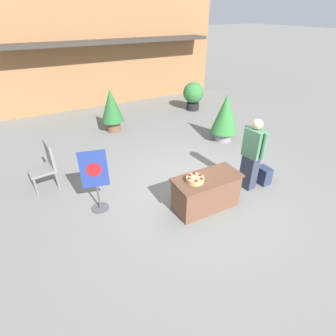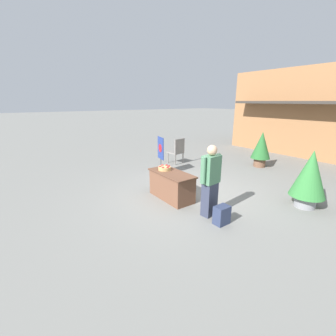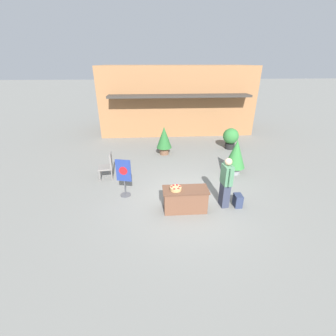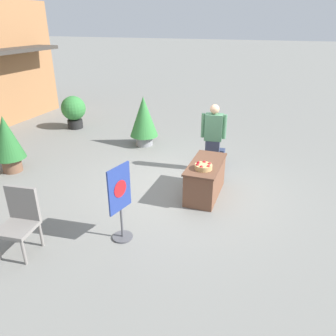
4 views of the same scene
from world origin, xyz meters
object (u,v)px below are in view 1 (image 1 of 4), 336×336
(person_visitor, at_px, (252,154))
(backpack, at_px, (263,175))
(patio_chair, at_px, (46,164))
(poster_board, at_px, (96,180))
(display_table, at_px, (206,192))
(potted_plant_near_left, at_px, (112,108))
(apple_basket, at_px, (195,179))
(potted_plant_near_right, at_px, (193,94))
(potted_plant_far_left, at_px, (225,115))

(person_visitor, relative_size, backpack, 4.04)
(backpack, bearing_deg, patio_chair, 153.05)
(person_visitor, distance_m, poster_board, 3.41)
(display_table, bearing_deg, potted_plant_near_left, 94.81)
(display_table, distance_m, apple_basket, 0.53)
(backpack, distance_m, poster_board, 3.90)
(apple_basket, bearing_deg, potted_plant_near_right, 57.16)
(poster_board, bearing_deg, person_visitor, 88.78)
(poster_board, height_order, potted_plant_near_right, poster_board)
(apple_basket, relative_size, person_visitor, 0.21)
(display_table, height_order, backpack, display_table)
(apple_basket, height_order, potted_plant_far_left, potted_plant_far_left)
(display_table, distance_m, potted_plant_near_left, 4.90)
(person_visitor, height_order, potted_plant_near_right, person_visitor)
(potted_plant_near_left, bearing_deg, display_table, -85.19)
(person_visitor, bearing_deg, potted_plant_near_right, -115.89)
(display_table, bearing_deg, apple_basket, -176.91)
(apple_basket, bearing_deg, backpack, 2.57)
(poster_board, relative_size, patio_chair, 1.26)
(potted_plant_near_right, bearing_deg, person_visitor, -109.83)
(person_visitor, height_order, backpack, person_visitor)
(apple_basket, xyz_separation_m, patio_chair, (-2.49, 2.41, -0.21))
(display_table, xyz_separation_m, potted_plant_far_left, (2.44, 2.47, 0.45))
(display_table, distance_m, backpack, 1.76)
(person_visitor, xyz_separation_m, backpack, (0.45, -0.06, -0.66))
(potted_plant_near_left, bearing_deg, poster_board, -112.30)
(apple_basket, distance_m, patio_chair, 3.47)
(display_table, height_order, potted_plant_far_left, potted_plant_far_left)
(poster_board, bearing_deg, potted_plant_far_left, 121.68)
(potted_plant_far_left, bearing_deg, potted_plant_near_right, 75.34)
(poster_board, xyz_separation_m, potted_plant_near_right, (5.22, 4.46, -0.10))
(potted_plant_near_left, bearing_deg, potted_plant_far_left, -40.08)
(person_visitor, bearing_deg, potted_plant_far_left, -122.04)
(potted_plant_far_left, relative_size, potted_plant_near_left, 1.04)
(display_table, distance_m, person_visitor, 1.40)
(patio_chair, relative_size, potted_plant_near_left, 0.77)
(potted_plant_near_right, xyz_separation_m, potted_plant_near_left, (-3.63, -0.58, 0.18))
(backpack, height_order, potted_plant_far_left, potted_plant_far_left)
(poster_board, relative_size, potted_plant_near_right, 1.23)
(backpack, distance_m, potted_plant_near_right, 5.59)
(backpack, relative_size, potted_plant_far_left, 0.28)
(display_table, bearing_deg, person_visitor, 6.06)
(display_table, xyz_separation_m, apple_basket, (-0.31, -0.02, 0.43))
(display_table, xyz_separation_m, patio_chair, (-2.80, 2.39, 0.22))
(display_table, relative_size, potted_plant_near_left, 0.99)
(backpack, height_order, potted_plant_near_left, potted_plant_near_left)
(person_visitor, distance_m, potted_plant_near_left, 5.03)
(person_visitor, bearing_deg, patio_chair, -34.82)
(poster_board, height_order, potted_plant_near_left, potted_plant_near_left)
(display_table, height_order, poster_board, poster_board)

